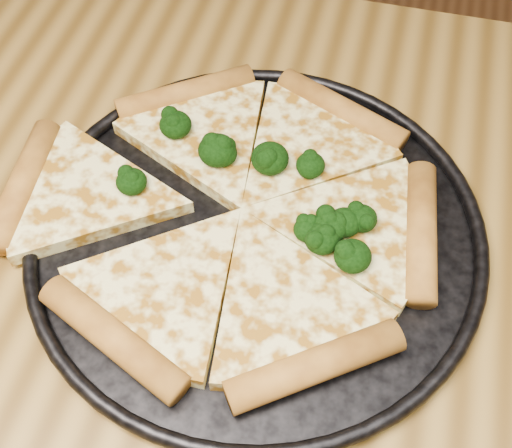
# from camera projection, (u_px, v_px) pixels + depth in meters

# --- Properties ---
(dining_table) EXTENTS (1.20, 0.90, 0.75)m
(dining_table) POSITION_uv_depth(u_px,v_px,m) (95.00, 372.00, 0.58)
(dining_table) COLOR olive
(dining_table) RESTS_ON ground
(pizza_pan) EXTENTS (0.38, 0.38, 0.02)m
(pizza_pan) POSITION_uv_depth(u_px,v_px,m) (256.00, 230.00, 0.55)
(pizza_pan) COLOR black
(pizza_pan) RESTS_ON dining_table
(pizza) EXTENTS (0.37, 0.35, 0.03)m
(pizza) POSITION_uv_depth(u_px,v_px,m) (233.00, 209.00, 0.55)
(pizza) COLOR #FFF89C
(pizza) RESTS_ON pizza_pan
(broccoli_florets) EXTENTS (0.22, 0.13, 0.02)m
(broccoli_florets) POSITION_uv_depth(u_px,v_px,m) (273.00, 187.00, 0.55)
(broccoli_florets) COLOR black
(broccoli_florets) RESTS_ON pizza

